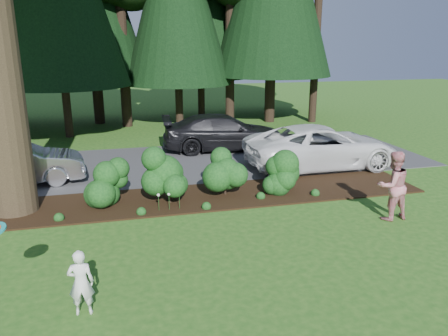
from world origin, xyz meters
name	(u,v)px	position (x,y,z in m)	size (l,w,h in m)	color
ground	(194,246)	(0.00, 0.00, 0.00)	(80.00, 80.00, 0.00)	#205317
mulch_bed	(176,199)	(0.00, 3.25, 0.03)	(16.00, 2.50, 0.05)	black
driveway	(161,164)	(0.00, 7.50, 0.01)	(22.00, 6.00, 0.03)	#38383A
shrub_row	(200,175)	(0.77, 3.14, 0.81)	(6.53, 1.60, 1.61)	#113813
lily_cluster	(169,195)	(-0.30, 2.40, 0.50)	(0.69, 0.09, 0.57)	#113813
car_silver_wagon	(14,164)	(-5.08, 6.00, 0.78)	(1.58, 4.54, 1.49)	#B1B1B6
car_white_suv	(321,147)	(5.97, 5.49, 0.85)	(2.72, 5.90, 1.64)	white
car_dark_suv	(224,132)	(3.02, 9.21, 0.82)	(2.21, 5.43, 1.58)	black
child	(81,283)	(-2.43, -2.18, 0.63)	(0.46, 0.30, 1.26)	white
adult	(393,186)	(5.57, 0.36, 0.96)	(0.94, 0.73, 1.93)	red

